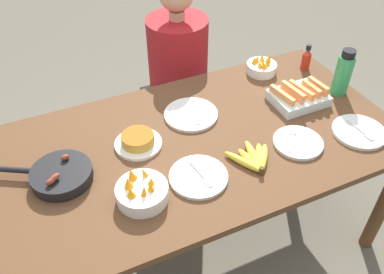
# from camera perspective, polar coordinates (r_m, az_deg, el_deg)

# --- Properties ---
(ground_plane) EXTENTS (14.00, 14.00, 0.00)m
(ground_plane) POSITION_cam_1_polar(r_m,az_deg,el_deg) (2.40, 0.00, -14.28)
(ground_plane) COLOR #666051
(dining_table) EXTENTS (1.90, 0.97, 0.76)m
(dining_table) POSITION_cam_1_polar(r_m,az_deg,el_deg) (1.88, 0.00, -2.65)
(dining_table) COLOR brown
(dining_table) RESTS_ON ground_plane
(banana_bunch) EXTENTS (0.21, 0.21, 0.04)m
(banana_bunch) POSITION_cam_1_polar(r_m,az_deg,el_deg) (1.74, 8.78, -3.04)
(banana_bunch) COLOR yellow
(banana_bunch) RESTS_ON dining_table
(melon_tray) EXTENTS (0.26, 0.20, 0.10)m
(melon_tray) POSITION_cam_1_polar(r_m,az_deg,el_deg) (2.10, 14.74, 5.53)
(melon_tray) COLOR silver
(melon_tray) RESTS_ON dining_table
(skillet) EXTENTS (0.36, 0.27, 0.08)m
(skillet) POSITION_cam_1_polar(r_m,az_deg,el_deg) (1.72, -17.98, -5.08)
(skillet) COLOR black
(skillet) RESTS_ON dining_table
(frittata_plate_center) EXTENTS (0.21, 0.21, 0.06)m
(frittata_plate_center) POSITION_cam_1_polar(r_m,az_deg,el_deg) (1.80, -7.59, -0.56)
(frittata_plate_center) COLOR silver
(frittata_plate_center) RESTS_ON dining_table
(empty_plate_near_front) EXTENTS (0.22, 0.22, 0.02)m
(empty_plate_near_front) POSITION_cam_1_polar(r_m,az_deg,el_deg) (1.86, 14.64, -0.76)
(empty_plate_near_front) COLOR silver
(empty_plate_near_front) RESTS_ON dining_table
(empty_plate_far_left) EXTENTS (0.24, 0.24, 0.02)m
(empty_plate_far_left) POSITION_cam_1_polar(r_m,az_deg,el_deg) (1.66, 0.92, -5.60)
(empty_plate_far_left) COLOR silver
(empty_plate_far_left) RESTS_ON dining_table
(empty_plate_far_right) EXTENTS (0.26, 0.26, 0.02)m
(empty_plate_far_right) POSITION_cam_1_polar(r_m,az_deg,el_deg) (1.96, -0.15, 3.19)
(empty_plate_far_right) COLOR silver
(empty_plate_far_right) RESTS_ON dining_table
(empty_plate_mid_edge) EXTENTS (0.24, 0.24, 0.02)m
(empty_plate_mid_edge) POSITION_cam_1_polar(r_m,az_deg,el_deg) (2.01, 22.41, 0.68)
(empty_plate_mid_edge) COLOR silver
(empty_plate_mid_edge) RESTS_ON dining_table
(fruit_bowl_mango) EXTENTS (0.20, 0.20, 0.12)m
(fruit_bowl_mango) POSITION_cam_1_polar(r_m,az_deg,el_deg) (1.58, -7.10, -7.62)
(fruit_bowl_mango) COLOR silver
(fruit_bowl_mango) RESTS_ON dining_table
(fruit_bowl_citrus) EXTENTS (0.16, 0.16, 0.11)m
(fruit_bowl_citrus) POSITION_cam_1_polar(r_m,az_deg,el_deg) (2.29, 9.74, 9.70)
(fruit_bowl_citrus) COLOR silver
(fruit_bowl_citrus) RESTS_ON dining_table
(water_bottle) EXTENTS (0.08, 0.08, 0.25)m
(water_bottle) POSITION_cam_1_polar(r_m,az_deg,el_deg) (2.19, 20.46, 8.39)
(water_bottle) COLOR #2D9351
(water_bottle) RESTS_ON dining_table
(hot_sauce_bottle) EXTENTS (0.05, 0.05, 0.15)m
(hot_sauce_bottle) POSITION_cam_1_polar(r_m,az_deg,el_deg) (2.36, 15.76, 10.55)
(hot_sauce_bottle) COLOR #B72814
(hot_sauce_bottle) RESTS_ON dining_table
(person_figure) EXTENTS (0.39, 0.39, 1.23)m
(person_figure) POSITION_cam_1_polar(r_m,az_deg,el_deg) (2.58, -1.87, 6.50)
(person_figure) COLOR black
(person_figure) RESTS_ON ground_plane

